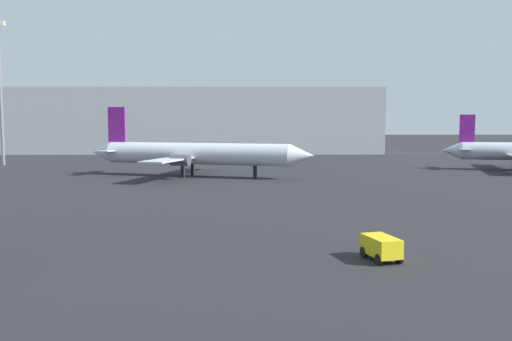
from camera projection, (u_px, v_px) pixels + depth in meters
name	position (u px, v px, depth m)	size (l,w,h in m)	color
airplane_distant	(195.00, 154.00, 71.65)	(31.83, 22.07, 9.55)	silver
baggage_cart	(381.00, 247.00, 28.31)	(1.92, 2.66, 1.30)	gold
light_mast_left	(0.00, 86.00, 89.45)	(2.40, 0.50, 24.36)	slate
terminal_building	(194.00, 121.00, 128.36)	(88.91, 19.18, 15.35)	#999EA3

